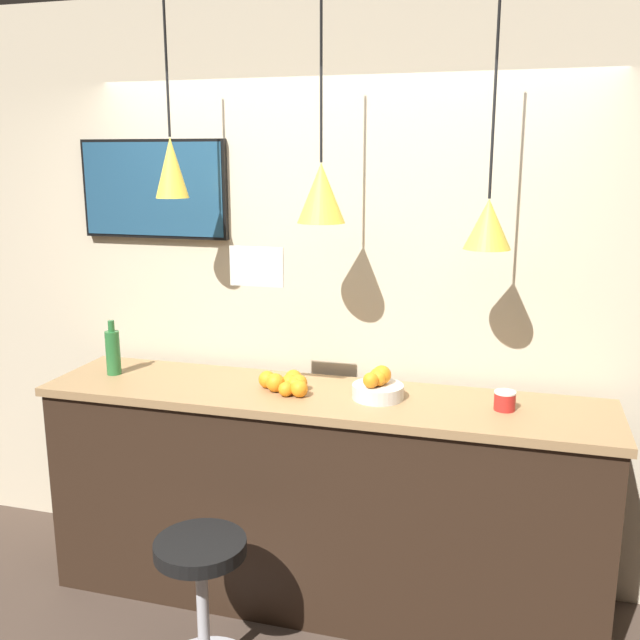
# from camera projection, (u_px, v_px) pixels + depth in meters

# --- Properties ---
(back_wall) EXTENTS (8.00, 0.06, 2.90)m
(back_wall) POSITION_uv_depth(u_px,v_px,m) (342.00, 295.00, 3.58)
(back_wall) COLOR beige
(back_wall) RESTS_ON ground_plane
(service_counter) EXTENTS (2.64, 0.58, 1.06)m
(service_counter) POSITION_uv_depth(u_px,v_px,m) (320.00, 499.00, 3.41)
(service_counter) COLOR black
(service_counter) RESTS_ON ground_plane
(bar_stool) EXTENTS (0.45, 0.45, 0.62)m
(bar_stool) POSITION_uv_depth(u_px,v_px,m) (202.00, 589.00, 2.91)
(bar_stool) COLOR #B7B7BC
(bar_stool) RESTS_ON ground_plane
(fruit_bowl) EXTENTS (0.23, 0.23, 0.15)m
(fruit_bowl) POSITION_uv_depth(u_px,v_px,m) (378.00, 386.00, 3.21)
(fruit_bowl) COLOR beige
(fruit_bowl) RESTS_ON service_counter
(orange_pile) EXTENTS (0.27, 0.22, 0.09)m
(orange_pile) POSITION_uv_depth(u_px,v_px,m) (288.00, 383.00, 3.32)
(orange_pile) COLOR orange
(orange_pile) RESTS_ON service_counter
(juice_bottle) EXTENTS (0.07, 0.07, 0.28)m
(juice_bottle) POSITION_uv_depth(u_px,v_px,m) (113.00, 351.00, 3.56)
(juice_bottle) COLOR #286B33
(juice_bottle) RESTS_ON service_counter
(spread_jar) EXTENTS (0.09, 0.09, 0.08)m
(spread_jar) POSITION_uv_depth(u_px,v_px,m) (505.00, 401.00, 3.07)
(spread_jar) COLOR red
(spread_jar) RESTS_ON service_counter
(pendant_lamp_left) EXTENTS (0.15, 0.15, 0.86)m
(pendant_lamp_left) POSITION_uv_depth(u_px,v_px,m) (171.00, 167.00, 3.27)
(pendant_lamp_left) COLOR black
(pendant_lamp_middle) EXTENTS (0.21, 0.21, 0.96)m
(pendant_lamp_middle) POSITION_uv_depth(u_px,v_px,m) (321.00, 192.00, 3.10)
(pendant_lamp_middle) COLOR black
(pendant_lamp_right) EXTENTS (0.20, 0.20, 1.05)m
(pendant_lamp_right) POSITION_uv_depth(u_px,v_px,m) (488.00, 222.00, 2.93)
(pendant_lamp_right) COLOR black
(mounted_tv) EXTENTS (0.81, 0.04, 0.50)m
(mounted_tv) POSITION_uv_depth(u_px,v_px,m) (154.00, 189.00, 3.68)
(mounted_tv) COLOR black
(hanging_menu_board) EXTENTS (0.24, 0.01, 0.17)m
(hanging_menu_board) POSITION_uv_depth(u_px,v_px,m) (257.00, 267.00, 3.01)
(hanging_menu_board) COLOR silver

